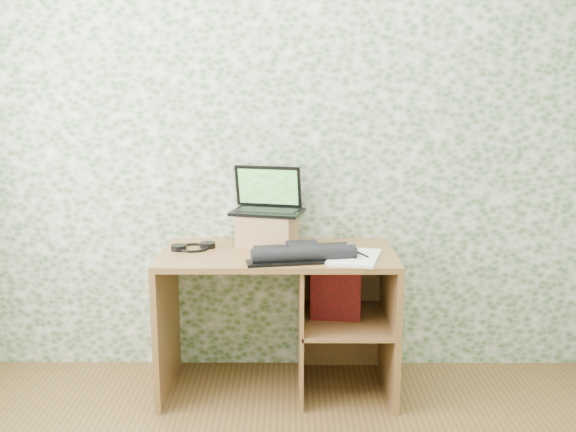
{
  "coord_description": "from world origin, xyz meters",
  "views": [
    {
      "loc": [
        0.06,
        -1.74,
        1.59
      ],
      "look_at": [
        0.05,
        1.39,
        0.95
      ],
      "focal_mm": 40.0,
      "sensor_mm": 36.0,
      "label": 1
    }
  ],
  "objects_px": {
    "desk": "(293,300)",
    "notepad": "(354,257)",
    "laptop": "(268,201)",
    "keyboard": "(304,253)",
    "riser": "(268,229)"
  },
  "relations": [
    {
      "from": "desk",
      "to": "laptop",
      "type": "distance_m",
      "value": 0.54
    },
    {
      "from": "desk",
      "to": "laptop",
      "type": "bearing_deg",
      "value": 130.92
    },
    {
      "from": "riser",
      "to": "notepad",
      "type": "distance_m",
      "value": 0.52
    },
    {
      "from": "desk",
      "to": "keyboard",
      "type": "distance_m",
      "value": 0.34
    },
    {
      "from": "keyboard",
      "to": "laptop",
      "type": "bearing_deg",
      "value": 111.25
    },
    {
      "from": "desk",
      "to": "laptop",
      "type": "height_order",
      "value": "laptop"
    },
    {
      "from": "keyboard",
      "to": "notepad",
      "type": "bearing_deg",
      "value": -11.16
    },
    {
      "from": "laptop",
      "to": "keyboard",
      "type": "bearing_deg",
      "value": -44.9
    },
    {
      "from": "laptop",
      "to": "notepad",
      "type": "xyz_separation_m",
      "value": [
        0.44,
        -0.31,
        -0.22
      ]
    },
    {
      "from": "desk",
      "to": "riser",
      "type": "xyz_separation_m",
      "value": [
        -0.13,
        0.12,
        0.35
      ]
    },
    {
      "from": "desk",
      "to": "notepad",
      "type": "xyz_separation_m",
      "value": [
        0.3,
        -0.16,
        0.28
      ]
    },
    {
      "from": "riser",
      "to": "notepad",
      "type": "relative_size",
      "value": 0.88
    },
    {
      "from": "desk",
      "to": "notepad",
      "type": "bearing_deg",
      "value": -27.37
    },
    {
      "from": "keyboard",
      "to": "notepad",
      "type": "height_order",
      "value": "keyboard"
    },
    {
      "from": "desk",
      "to": "notepad",
      "type": "relative_size",
      "value": 3.67
    }
  ]
}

